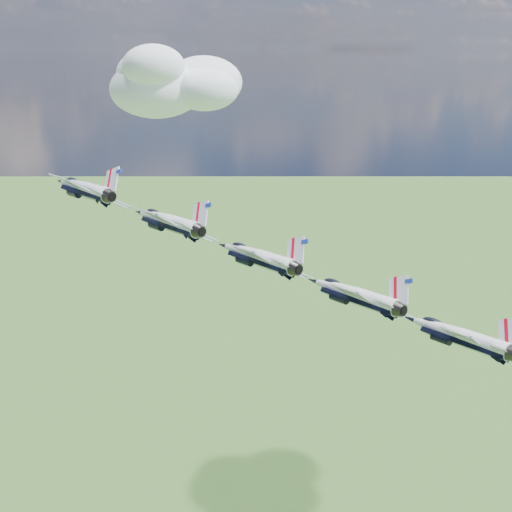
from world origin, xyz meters
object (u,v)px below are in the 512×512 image
object	(u,v)px
jet_1	(166,221)
jet_3	(352,294)
jet_0	(83,188)
jet_2	(256,256)
jet_4	(456,335)

from	to	relation	value
jet_1	jet_3	world-z (taller)	jet_1
jet_0	jet_1	bearing A→B (deg)	-61.39
jet_2	jet_3	bearing A→B (deg)	-61.39
jet_2	jet_3	xyz separation A→B (m)	(9.23, -7.51, -3.32)
jet_3	jet_4	bearing A→B (deg)	-61.39
jet_0	jet_3	world-z (taller)	jet_0
jet_1	jet_4	world-z (taller)	jet_1
jet_0	jet_2	size ratio (longest dim) A/B	1.00
jet_2	jet_0	bearing A→B (deg)	118.61
jet_1	jet_4	distance (m)	37.07
jet_0	jet_1	distance (m)	12.36
jet_0	jet_2	bearing A→B (deg)	-61.39
jet_2	jet_4	bearing A→B (deg)	-61.39
jet_2	jet_1	bearing A→B (deg)	118.61
jet_3	jet_1	bearing A→B (deg)	118.61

